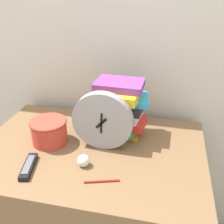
{
  "coord_description": "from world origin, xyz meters",
  "views": [
    {
      "loc": [
        0.3,
        -0.58,
        1.46
      ],
      "look_at": [
        0.08,
        0.43,
        0.92
      ],
      "focal_mm": 42.0,
      "sensor_mm": 36.0,
      "label": 1
    }
  ],
  "objects_px": {
    "book_stack": "(120,107)",
    "pen": "(102,181)",
    "basket": "(49,130)",
    "crumpled_paper_ball": "(83,161)",
    "desk_clock": "(102,121)",
    "tv_remote": "(29,166)"
  },
  "relations": [
    {
      "from": "tv_remote",
      "to": "pen",
      "type": "distance_m",
      "value": 0.31
    },
    {
      "from": "basket",
      "to": "book_stack",
      "type": "bearing_deg",
      "value": 26.4
    },
    {
      "from": "book_stack",
      "to": "basket",
      "type": "height_order",
      "value": "book_stack"
    },
    {
      "from": "crumpled_paper_ball",
      "to": "basket",
      "type": "bearing_deg",
      "value": 147.21
    },
    {
      "from": "book_stack",
      "to": "pen",
      "type": "bearing_deg",
      "value": -89.83
    },
    {
      "from": "basket",
      "to": "crumpled_paper_ball",
      "type": "bearing_deg",
      "value": -32.79
    },
    {
      "from": "basket",
      "to": "tv_remote",
      "type": "height_order",
      "value": "basket"
    },
    {
      "from": "desk_clock",
      "to": "basket",
      "type": "xyz_separation_m",
      "value": [
        -0.25,
        -0.01,
        -0.07
      ]
    },
    {
      "from": "desk_clock",
      "to": "crumpled_paper_ball",
      "type": "height_order",
      "value": "desk_clock"
    },
    {
      "from": "pen",
      "to": "tv_remote",
      "type": "bearing_deg",
      "value": 177.65
    },
    {
      "from": "desk_clock",
      "to": "book_stack",
      "type": "distance_m",
      "value": 0.14
    },
    {
      "from": "basket",
      "to": "tv_remote",
      "type": "xyz_separation_m",
      "value": [
        -0.01,
        -0.2,
        -0.05
      ]
    },
    {
      "from": "tv_remote",
      "to": "crumpled_paper_ball",
      "type": "xyz_separation_m",
      "value": [
        0.21,
        0.06,
        0.01
      ]
    },
    {
      "from": "basket",
      "to": "tv_remote",
      "type": "distance_m",
      "value": 0.2
    },
    {
      "from": "desk_clock",
      "to": "pen",
      "type": "height_order",
      "value": "desk_clock"
    },
    {
      "from": "desk_clock",
      "to": "tv_remote",
      "type": "distance_m",
      "value": 0.35
    },
    {
      "from": "basket",
      "to": "pen",
      "type": "bearing_deg",
      "value": -34.87
    },
    {
      "from": "crumpled_paper_ball",
      "to": "pen",
      "type": "bearing_deg",
      "value": -38.99
    },
    {
      "from": "desk_clock",
      "to": "crumpled_paper_ball",
      "type": "xyz_separation_m",
      "value": [
        -0.04,
        -0.15,
        -0.11
      ]
    },
    {
      "from": "tv_remote",
      "to": "crumpled_paper_ball",
      "type": "distance_m",
      "value": 0.22
    },
    {
      "from": "book_stack",
      "to": "pen",
      "type": "xyz_separation_m",
      "value": [
        0.0,
        -0.36,
        -0.14
      ]
    },
    {
      "from": "book_stack",
      "to": "crumpled_paper_ball",
      "type": "distance_m",
      "value": 0.32
    }
  ]
}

